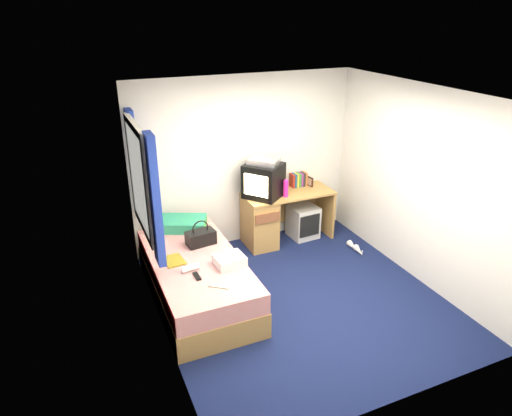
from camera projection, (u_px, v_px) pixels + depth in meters
name	position (u px, v px, depth m)	size (l,w,h in m)	color
ground	(299.00, 299.00, 5.43)	(3.40, 3.40, 0.00)	#0C1438
room_shell	(304.00, 185.00, 4.84)	(3.40, 3.40, 3.40)	white
bed	(197.00, 279.00, 5.34)	(1.01, 2.00, 0.54)	tan
pillow	(182.00, 224.00, 5.92)	(0.61, 0.39, 0.13)	teal
desk	(270.00, 217.00, 6.57)	(1.30, 0.55, 0.75)	tan
storage_cube	(303.00, 221.00, 6.82)	(0.39, 0.39, 0.48)	silver
crt_tv	(263.00, 180.00, 6.30)	(0.64, 0.65, 0.47)	black
vcr	(264.00, 161.00, 6.19)	(0.40, 0.28, 0.08)	silver
book_row	(298.00, 180.00, 6.72)	(0.24, 0.13, 0.20)	maroon
picture_frame	(310.00, 182.00, 6.74)	(0.02, 0.12, 0.14)	black
pink_water_bottle	(286.00, 189.00, 6.34)	(0.07, 0.07, 0.23)	#E72091
aerosol_can	(275.00, 186.00, 6.48)	(0.06, 0.06, 0.20)	silver
handbag	(201.00, 237.00, 5.51)	(0.37, 0.24, 0.32)	black
towel	(230.00, 260.00, 5.09)	(0.32, 0.27, 0.11)	silver
magazine	(174.00, 260.00, 5.18)	(0.21, 0.28, 0.01)	yellow
water_bottle	(190.00, 268.00, 4.98)	(0.07, 0.07, 0.20)	silver
colour_swatch_fan	(219.00, 286.00, 4.70)	(0.22, 0.06, 0.01)	#F4A036
remote_control	(197.00, 276.00, 4.87)	(0.05, 0.16, 0.02)	black
window_assembly	(142.00, 181.00, 5.05)	(0.11, 1.42, 1.40)	silver
white_heels	(356.00, 249.00, 6.48)	(0.13, 0.37, 0.09)	silver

